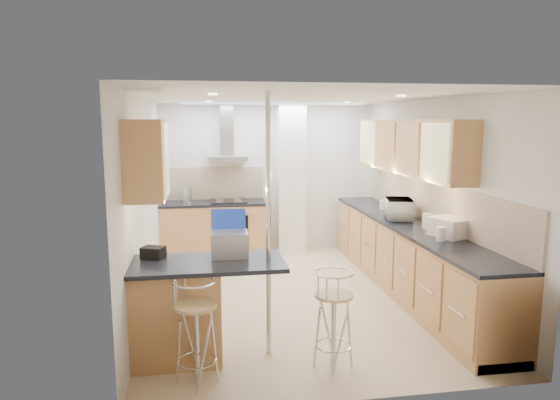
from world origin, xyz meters
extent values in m
plane|color=#CCAB88|center=(0.00, 0.00, 0.00)|extent=(4.80, 4.80, 0.00)
cube|color=white|center=(0.00, 2.40, 1.25)|extent=(3.60, 0.04, 2.50)
cube|color=white|center=(0.00, -2.40, 1.25)|extent=(3.60, 0.04, 2.50)
cube|color=white|center=(-1.80, 0.00, 1.25)|extent=(0.04, 4.80, 2.50)
cube|color=white|center=(1.80, 0.00, 1.25)|extent=(0.04, 4.80, 2.50)
cube|color=white|center=(0.00, 0.00, 2.50)|extent=(3.60, 4.80, 0.02)
cube|color=tan|center=(1.63, 0.40, 1.88)|extent=(0.34, 3.00, 0.72)
cube|color=tan|center=(-1.63, -1.35, 1.88)|extent=(0.34, 0.62, 0.72)
cube|color=beige|center=(1.79, 0.00, 1.18)|extent=(0.03, 4.40, 0.56)
cube|color=beige|center=(-0.95, 2.38, 1.18)|extent=(1.70, 0.03, 0.56)
cube|color=white|center=(0.35, 2.20, 1.25)|extent=(0.45, 0.40, 2.50)
cube|color=#B5B7BA|center=(-0.70, 2.15, 1.62)|extent=(0.62, 0.48, 0.08)
cube|color=#B5B7BA|center=(-0.70, 2.29, 2.06)|extent=(0.22, 0.20, 0.88)
cylinder|color=silver|center=(-0.53, -1.45, 1.25)|extent=(0.05, 0.05, 2.50)
cube|color=black|center=(-0.70, 1.79, 0.45)|extent=(0.58, 0.02, 0.58)
cube|color=black|center=(-0.70, 2.10, 0.93)|extent=(0.58, 0.50, 0.02)
cube|color=tan|center=(0.00, 1.80, 2.48)|extent=(2.80, 0.35, 0.02)
cube|color=tan|center=(1.50, 0.00, 0.44)|extent=(0.60, 4.40, 0.88)
cube|color=black|center=(1.50, 0.00, 0.90)|extent=(0.63, 4.40, 0.04)
cube|color=tan|center=(-0.95, 2.10, 0.44)|extent=(1.70, 0.60, 0.88)
cube|color=black|center=(-0.95, 2.10, 0.90)|extent=(1.70, 0.63, 0.04)
cube|color=tan|center=(-1.12, -1.45, 0.45)|extent=(1.35, 0.62, 0.90)
cube|color=black|center=(-1.12, -1.45, 0.92)|extent=(1.47, 0.72, 0.04)
imported|color=white|center=(1.47, 0.26, 1.06)|extent=(0.44, 0.56, 0.27)
cube|color=#999BA1|center=(-0.89, -1.31, 1.06)|extent=(0.36, 0.28, 0.24)
cube|color=black|center=(-1.60, -1.26, 1.00)|extent=(0.25, 0.22, 0.11)
cylinder|color=white|center=(1.65, 0.95, 1.00)|extent=(0.16, 0.16, 0.16)
cylinder|color=white|center=(1.54, 1.01, 0.99)|extent=(0.14, 0.14, 0.14)
cylinder|color=beige|center=(1.60, -0.33, 1.01)|extent=(0.17, 0.17, 0.18)
cylinder|color=white|center=(1.45, -0.97, 1.00)|extent=(0.13, 0.13, 0.16)
cube|color=white|center=(1.65, -0.79, 1.03)|extent=(0.44, 0.49, 0.21)
cylinder|color=#B5B7BA|center=(-1.37, 2.18, 1.04)|extent=(0.16, 0.16, 0.23)
camera|label=1|loc=(-1.15, -5.96, 2.23)|focal=32.00mm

